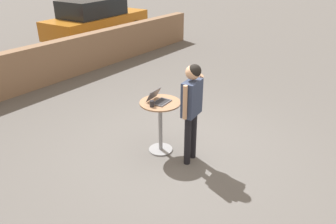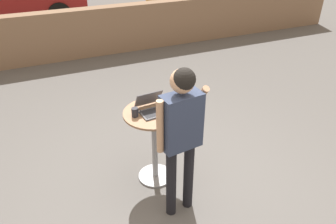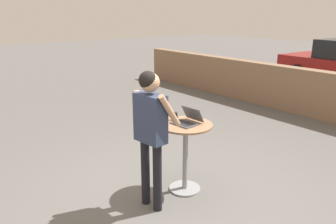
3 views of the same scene
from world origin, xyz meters
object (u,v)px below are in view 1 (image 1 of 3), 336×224
object	(u,v)px
standing_person	(192,102)
parked_car_further_down	(97,20)
cafe_table	(160,118)
laptop	(159,99)
coffee_mug	(152,104)

from	to	relation	value
standing_person	parked_car_further_down	size ratio (longest dim) A/B	0.38
standing_person	parked_car_further_down	distance (m)	9.26
cafe_table	laptop	bearing A→B (deg)	99.76
laptop	standing_person	bearing A→B (deg)	-84.79
cafe_table	standing_person	world-z (taller)	standing_person
cafe_table	coffee_mug	distance (m)	0.43
standing_person	cafe_table	bearing A→B (deg)	95.00
cafe_table	laptop	world-z (taller)	laptop
coffee_mug	standing_person	bearing A→B (deg)	-65.15
parked_car_further_down	cafe_table	bearing A→B (deg)	-124.81
standing_person	parked_car_further_down	world-z (taller)	standing_person
coffee_mug	parked_car_further_down	size ratio (longest dim) A/B	0.02
standing_person	parked_car_further_down	bearing A→B (deg)	57.60
coffee_mug	laptop	bearing A→B (deg)	8.31
coffee_mug	parked_car_further_down	distance (m)	8.91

